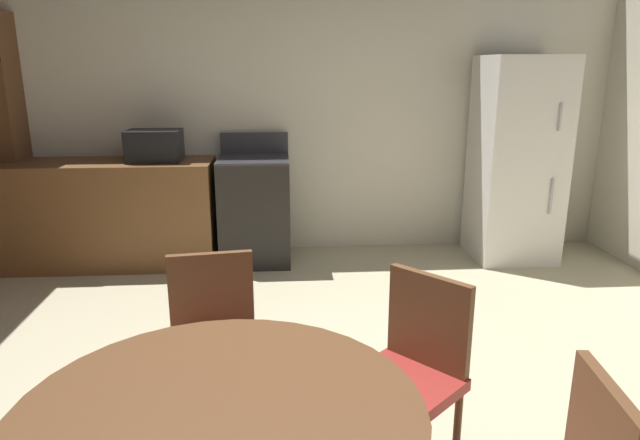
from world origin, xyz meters
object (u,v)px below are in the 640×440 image
(chair_northeast, at_px, (411,368))
(chair_north, at_px, (214,340))
(oven_range, at_px, (255,209))
(refrigerator, at_px, (516,160))
(microwave, at_px, (155,146))

(chair_northeast, bearing_deg, chair_north, -62.17)
(oven_range, xyz_separation_m, chair_northeast, (0.74, -2.79, 0.03))
(refrigerator, distance_m, chair_north, 3.41)
(microwave, xyz_separation_m, chair_north, (0.74, -2.48, -0.53))
(microwave, height_order, chair_northeast, microwave)
(oven_range, relative_size, chair_northeast, 1.26)
(microwave, bearing_deg, refrigerator, -0.93)
(microwave, relative_size, chair_north, 0.51)
(oven_range, height_order, microwave, microwave)
(refrigerator, bearing_deg, chair_north, -134.13)
(microwave, height_order, chair_north, microwave)
(microwave, distance_m, chair_northeast, 3.23)
(oven_range, distance_m, microwave, 0.99)
(refrigerator, relative_size, microwave, 4.00)
(oven_range, height_order, refrigerator, refrigerator)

